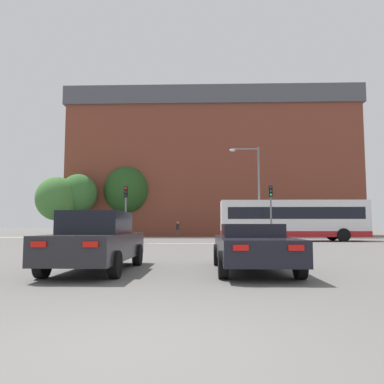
{
  "coord_description": "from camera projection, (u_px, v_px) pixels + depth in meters",
  "views": [
    {
      "loc": [
        0.66,
        -3.78,
        1.21
      ],
      "look_at": [
        -0.24,
        25.79,
        3.86
      ],
      "focal_mm": 35.0,
      "sensor_mm": 36.0,
      "label": 1
    }
  ],
  "objects": [
    {
      "name": "ground_plane",
      "position": [
        137.0,
        349.0,
        3.67
      ],
      "size": [
        400.0,
        400.0,
        0.0
      ],
      "primitive_type": "plane",
      "color": "#605E5B"
    },
    {
      "name": "stop_line_strip",
      "position": [
        194.0,
        243.0,
        25.15
      ],
      "size": [
        7.87,
        0.3,
        0.01
      ],
      "primitive_type": "cube",
      "color": "silver",
      "rests_on": "ground_plane"
    },
    {
      "name": "far_pavement",
      "position": [
        197.0,
        237.0,
        37.69
      ],
      "size": [
        68.75,
        2.5,
        0.01
      ],
      "primitive_type": "cube",
      "color": "#A09B91",
      "rests_on": "ground_plane"
    },
    {
      "name": "brick_civic_building",
      "position": [
        212.0,
        166.0,
        46.22
      ],
      "size": [
        33.67,
        10.85,
        18.47
      ],
      "color": "brown",
      "rests_on": "ground_plane"
    },
    {
      "name": "car_saloon_left",
      "position": [
        97.0,
        241.0,
        10.02
      ],
      "size": [
        1.93,
        4.66,
        1.58
      ],
      "rotation": [
        0.0,
        0.0,
        -0.01
      ],
      "color": "#232328",
      "rests_on": "ground_plane"
    },
    {
      "name": "car_roadster_right",
      "position": [
        252.0,
        246.0,
        9.99
      ],
      "size": [
        1.99,
        4.77,
        1.25
      ],
      "rotation": [
        0.0,
        0.0,
        0.01
      ],
      "color": "black",
      "rests_on": "ground_plane"
    },
    {
      "name": "bus_crossing_lead",
      "position": [
        292.0,
        219.0,
        29.45
      ],
      "size": [
        11.25,
        2.73,
        3.16
      ],
      "rotation": [
        0.0,
        0.0,
        -1.57
      ],
      "color": "silver",
      "rests_on": "ground_plane"
    },
    {
      "name": "traffic_light_near_left",
      "position": [
        126.0,
        204.0,
        26.69
      ],
      "size": [
        0.26,
        0.31,
        4.01
      ],
      "color": "slate",
      "rests_on": "ground_plane"
    },
    {
      "name": "traffic_light_near_right",
      "position": [
        271.0,
        204.0,
        26.42
      ],
      "size": [
        0.26,
        0.31,
        4.03
      ],
      "color": "slate",
      "rests_on": "ground_plane"
    },
    {
      "name": "street_lamp_junction",
      "position": [
        254.0,
        183.0,
        30.62
      ],
      "size": [
        2.47,
        0.36,
        7.67
      ],
      "color": "slate",
      "rests_on": "ground_plane"
    },
    {
      "name": "pedestrian_waiting",
      "position": [
        178.0,
        228.0,
        38.4
      ],
      "size": [
        0.32,
        0.45,
        1.61
      ],
      "rotation": [
        0.0,
        0.0,
        1.86
      ],
      "color": "brown",
      "rests_on": "ground_plane"
    },
    {
      "name": "pedestrian_walking_east",
      "position": [
        267.0,
        227.0,
        37.5
      ],
      "size": [
        0.45,
        0.35,
        1.83
      ],
      "rotation": [
        0.0,
        0.0,
        3.52
      ],
      "color": "brown",
      "rests_on": "ground_plane"
    },
    {
      "name": "pedestrian_walking_west",
      "position": [
        124.0,
        228.0,
        38.25
      ],
      "size": [
        0.42,
        0.45,
        1.59
      ],
      "rotation": [
        0.0,
        0.0,
        0.93
      ],
      "color": "black",
      "rests_on": "ground_plane"
    },
    {
      "name": "tree_by_building",
      "position": [
        57.0,
        199.0,
        38.46
      ],
      "size": [
        4.28,
        4.28,
        6.22
      ],
      "color": "#4C3823",
      "rests_on": "ground_plane"
    },
    {
      "name": "tree_kerbside",
      "position": [
        127.0,
        190.0,
        41.57
      ],
      "size": [
        5.05,
        5.05,
        7.78
      ],
      "color": "#4C3823",
      "rests_on": "ground_plane"
    },
    {
      "name": "tree_distant",
      "position": [
        78.0,
        193.0,
        39.39
      ],
      "size": [
        3.85,
        3.85,
        6.62
      ],
      "color": "#4C3823",
      "rests_on": "ground_plane"
    }
  ]
}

